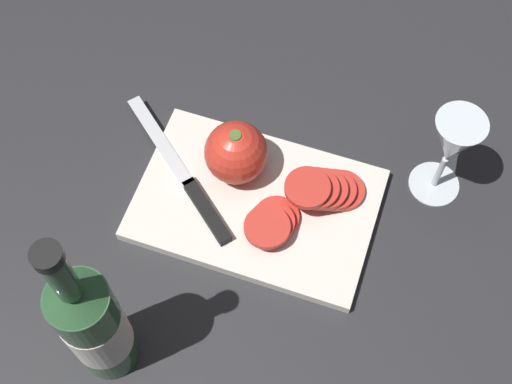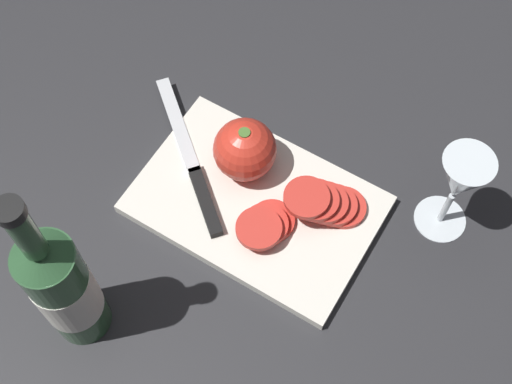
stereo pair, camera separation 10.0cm
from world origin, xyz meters
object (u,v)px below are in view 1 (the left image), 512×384
(wine_glass, at_px, (452,145))
(tomato_slice_stack_near, at_px, (272,222))
(wine_bottle, at_px, (94,325))
(tomato_slice_stack_far, at_px, (325,189))
(whole_tomato, at_px, (236,153))
(knife, at_px, (196,195))

(wine_glass, distance_m, tomato_slice_stack_near, 0.27)
(wine_bottle, bearing_deg, tomato_slice_stack_far, -123.58)
(wine_bottle, xyz_separation_m, whole_tomato, (-0.07, -0.31, -0.06))
(tomato_slice_stack_near, bearing_deg, wine_bottle, 58.29)
(wine_bottle, distance_m, tomato_slice_stack_near, 0.29)
(wine_bottle, bearing_deg, knife, -96.35)
(whole_tomato, xyz_separation_m, tomato_slice_stack_near, (-0.08, 0.07, -0.03))
(knife, height_order, tomato_slice_stack_near, tomato_slice_stack_near)
(wine_bottle, relative_size, tomato_slice_stack_far, 3.07)
(knife, bearing_deg, wine_glass, -116.58)
(wine_glass, xyz_separation_m, tomato_slice_stack_near, (0.20, 0.15, -0.08))
(wine_bottle, relative_size, tomato_slice_stack_near, 3.69)
(wine_bottle, bearing_deg, tomato_slice_stack_near, -121.71)
(whole_tomato, distance_m, tomato_slice_stack_near, 0.11)
(knife, bearing_deg, whole_tomato, -82.18)
(tomato_slice_stack_near, xyz_separation_m, tomato_slice_stack_far, (-0.06, -0.07, 0.01))
(tomato_slice_stack_far, bearing_deg, whole_tomato, -1.59)
(wine_glass, height_order, whole_tomato, wine_glass)
(wine_bottle, bearing_deg, wine_glass, -132.19)
(whole_tomato, bearing_deg, wine_glass, -164.51)
(knife, xyz_separation_m, tomato_slice_stack_far, (-0.17, -0.06, 0.02))
(wine_glass, relative_size, tomato_slice_stack_near, 1.81)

